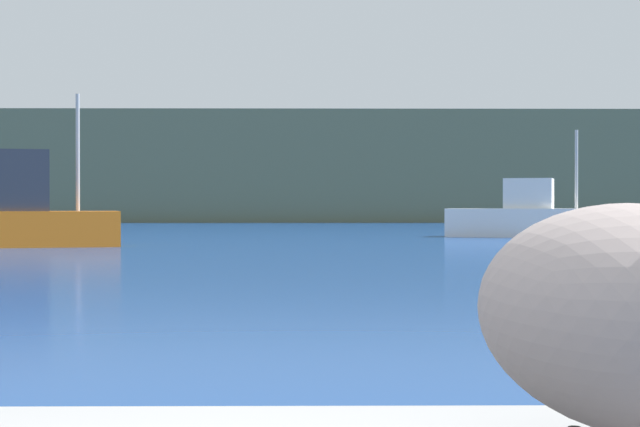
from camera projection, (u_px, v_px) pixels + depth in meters
name	position (u px, v px, depth m)	size (l,w,h in m)	color
hillside_backdrop	(305.00, 170.00, 83.43)	(140.00, 17.15, 7.88)	#5B664C
pelican	(630.00, 314.00, 2.50)	(0.81, 1.50, 0.92)	gray
fishing_boat_orange	(13.00, 211.00, 31.83)	(6.24, 3.30, 4.54)	orange
fishing_boat_white	(528.00, 217.00, 41.39)	(6.29, 3.43, 4.05)	white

